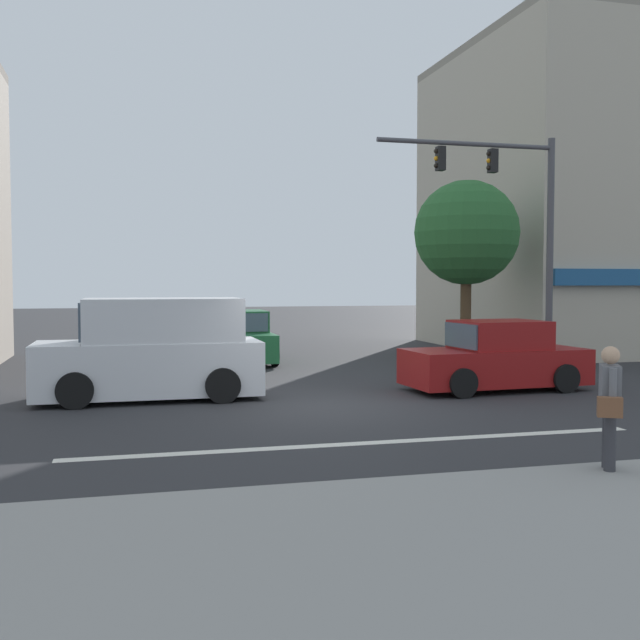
% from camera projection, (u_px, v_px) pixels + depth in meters
% --- Properties ---
extents(ground_plane, '(120.00, 120.00, 0.00)m').
position_uv_depth(ground_plane, '(311.00, 406.00, 14.74)').
color(ground_plane, '#2B2B2D').
extents(lane_marking_stripe, '(9.00, 0.24, 0.01)m').
position_uv_depth(lane_marking_stripe, '(366.00, 443.00, 11.36)').
color(lane_marking_stripe, silver).
rests_on(lane_marking_stripe, ground).
extents(sidewalk_curb, '(40.00, 5.00, 0.16)m').
position_uv_depth(sidewalk_curb, '(544.00, 554.00, 6.52)').
color(sidewalk_curb, gray).
rests_on(sidewalk_curb, ground).
extents(building_right_corner, '(10.56, 10.16, 11.06)m').
position_uv_depth(building_right_corner, '(598.00, 200.00, 28.02)').
color(building_right_corner, '#B7AD99').
rests_on(building_right_corner, ground).
extents(street_tree, '(3.08, 3.08, 5.45)m').
position_uv_depth(street_tree, '(466.00, 233.00, 22.00)').
color(street_tree, '#4C3823').
rests_on(street_tree, ground).
extents(traffic_light_mast, '(4.89, 0.25, 6.20)m').
position_uv_depth(traffic_light_mast, '(517.00, 215.00, 19.36)').
color(traffic_light_mast, '#47474C').
rests_on(traffic_light_mast, ground).
extents(sedan_approaching_near, '(1.94, 4.13, 1.58)m').
position_uv_depth(sedan_approaching_near, '(240.00, 339.00, 22.90)').
color(sedan_approaching_near, '#1E6033').
rests_on(sedan_approaching_near, ground).
extents(sedan_crossing_center, '(4.18, 2.05, 1.58)m').
position_uv_depth(sedan_crossing_center, '(496.00, 359.00, 16.93)').
color(sedan_crossing_center, maroon).
rests_on(sedan_crossing_center, ground).
extents(van_parked_curbside, '(4.60, 2.05, 2.11)m').
position_uv_depth(van_parked_curbside, '(154.00, 351.00, 15.63)').
color(van_parked_curbside, silver).
rests_on(van_parked_curbside, ground).
extents(pedestrian_foreground_with_bag, '(0.52, 0.64, 1.67)m').
position_uv_depth(pedestrian_foreground_with_bag, '(610.00, 405.00, 9.08)').
color(pedestrian_foreground_with_bag, '#333338').
rests_on(pedestrian_foreground_with_bag, ground).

